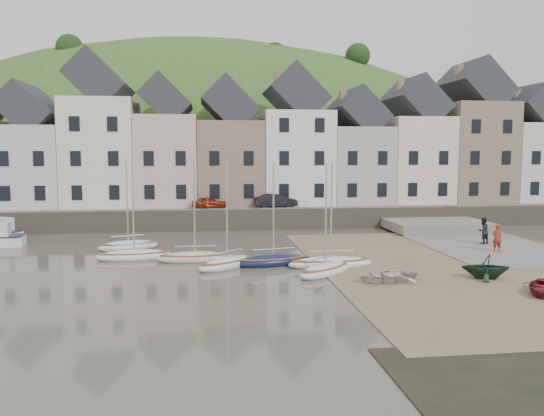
{
  "coord_description": "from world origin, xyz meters",
  "views": [
    {
      "loc": [
        -4.5,
        -29.32,
        6.74
      ],
      "look_at": [
        0.0,
        6.0,
        3.0
      ],
      "focal_mm": 35.87,
      "sensor_mm": 36.0,
      "label": 1
    }
  ],
  "objects": [
    {
      "name": "ground",
      "position": [
        0.0,
        0.0,
        0.0
      ],
      "size": [
        160.0,
        160.0,
        0.0
      ],
      "primitive_type": "plane",
      "color": "#484339",
      "rests_on": "ground"
    },
    {
      "name": "quay_land",
      "position": [
        0.0,
        32.0,
        0.75
      ],
      "size": [
        90.0,
        30.0,
        1.5
      ],
      "primitive_type": "cube",
      "color": "#2F5120",
      "rests_on": "ground"
    },
    {
      "name": "quay_street",
      "position": [
        0.0,
        20.5,
        1.55
      ],
      "size": [
        70.0,
        7.0,
        0.1
      ],
      "primitive_type": "cube",
      "color": "slate",
      "rests_on": "quay_land"
    },
    {
      "name": "seawall",
      "position": [
        0.0,
        17.0,
        0.9
      ],
      "size": [
        70.0,
        1.2,
        1.8
      ],
      "primitive_type": "cube",
      "color": "slate",
      "rests_on": "ground"
    },
    {
      "name": "beach",
      "position": [
        11.0,
        0.0,
        0.03
      ],
      "size": [
        18.0,
        26.0,
        0.06
      ],
      "primitive_type": "cube",
      "color": "brown",
      "rests_on": "ground"
    },
    {
      "name": "slipway",
      "position": [
        15.0,
        8.0,
        0.06
      ],
      "size": [
        8.0,
        18.0,
        0.12
      ],
      "primitive_type": "cube",
      "color": "slate",
      "rests_on": "ground"
    },
    {
      "name": "hillside",
      "position": [
        -5.0,
        60.0,
        -17.99
      ],
      "size": [
        134.4,
        84.0,
        84.0
      ],
      "color": "#2F5120",
      "rests_on": "ground"
    },
    {
      "name": "townhouse_terrace",
      "position": [
        1.76,
        24.0,
        7.32
      ],
      "size": [
        61.05,
        8.0,
        13.93
      ],
      "color": "silver",
      "rests_on": "quay_land"
    },
    {
      "name": "sailboat_0",
      "position": [
        -9.66,
        8.55,
        0.27
      ],
      "size": [
        4.35,
        2.73,
        6.32
      ],
      "color": "white",
      "rests_on": "ground"
    },
    {
      "name": "sailboat_1",
      "position": [
        -8.82,
        4.92,
        0.26
      ],
      "size": [
        4.83,
        1.95,
        6.32
      ],
      "color": "white",
      "rests_on": "ground"
    },
    {
      "name": "sailboat_2",
      "position": [
        -5.04,
        3.8,
        0.26
      ],
      "size": [
        4.74,
        1.52,
        6.32
      ],
      "color": "beige",
      "rests_on": "ground"
    },
    {
      "name": "sailboat_3",
      "position": [
        -3.15,
        1.8,
        0.26
      ],
      "size": [
        4.17,
        3.92,
        6.32
      ],
      "color": "white",
      "rests_on": "ground"
    },
    {
      "name": "sailboat_4",
      "position": [
        2.84,
        1.17,
        0.26
      ],
      "size": [
        5.08,
        1.62,
        6.32
      ],
      "color": "white",
      "rests_on": "ground"
    },
    {
      "name": "sailboat_5",
      "position": [
        -0.39,
        2.2,
        0.26
      ],
      "size": [
        5.07,
        2.53,
        6.32
      ],
      "color": "#13193D",
      "rests_on": "ground"
    },
    {
      "name": "sailboat_6",
      "position": [
        2.12,
        -0.61,
        0.26
      ],
      "size": [
        4.18,
        3.99,
        6.32
      ],
      "color": "white",
      "rests_on": "ground"
    },
    {
      "name": "rowboat_white",
      "position": [
        4.79,
        -2.88,
        0.39
      ],
      "size": [
        3.56,
        2.86,
        0.65
      ],
      "primitive_type": "imported",
      "rotation": [
        0.0,
        0.0,
        -1.36
      ],
      "color": "silver",
      "rests_on": "beach"
    },
    {
      "name": "rowboat_green",
      "position": [
        10.17,
        -2.94,
        0.71
      ],
      "size": [
        2.85,
        2.59,
        1.29
      ],
      "primitive_type": "imported",
      "rotation": [
        0.0,
        0.0,
        -1.79
      ],
      "color": "#163223",
      "rests_on": "beach"
    },
    {
      "name": "person_red",
      "position": [
        14.75,
        4.0,
        1.03
      ],
      "size": [
        0.68,
        0.46,
        1.82
      ],
      "primitive_type": "imported",
      "rotation": [
        0.0,
        0.0,
        3.11
      ],
      "color": "maroon",
      "rests_on": "slipway"
    },
    {
      "name": "person_dark",
      "position": [
        15.37,
        6.96,
        1.06
      ],
      "size": [
        1.12,
        1.02,
        1.88
      ],
      "primitive_type": "imported",
      "rotation": [
        0.0,
        0.0,
        3.56
      ],
      "color": "black",
      "rests_on": "slipway"
    },
    {
      "name": "car_left",
      "position": [
        -3.92,
        19.5,
        2.14
      ],
      "size": [
        3.36,
        1.87,
        1.08
      ],
      "primitive_type": "imported",
      "rotation": [
        0.0,
        0.0,
        1.77
      ],
      "color": "maroon",
      "rests_on": "quay_street"
    },
    {
      "name": "car_right",
      "position": [
        2.07,
        19.5,
        2.24
      ],
      "size": [
        4.01,
        1.72,
        1.28
      ],
      "primitive_type": "imported",
      "rotation": [
        0.0,
        0.0,
        1.67
      ],
      "color": "black",
      "rests_on": "quay_street"
    }
  ]
}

